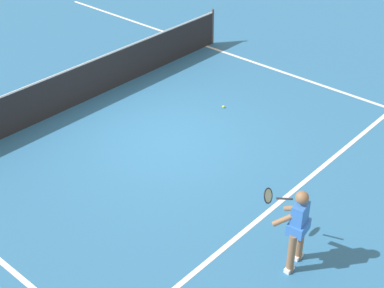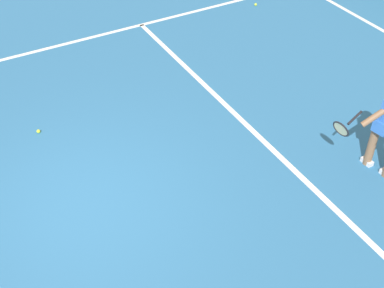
% 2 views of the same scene
% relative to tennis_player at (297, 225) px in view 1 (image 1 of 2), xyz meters
% --- Properties ---
extents(ground_plane, '(27.03, 27.03, 0.00)m').
position_rel_tennis_player_xyz_m(ground_plane, '(1.50, 4.34, -0.85)').
color(ground_plane, teal).
extents(service_line_marking, '(9.59, 0.10, 0.01)m').
position_rel_tennis_player_xyz_m(service_line_marking, '(1.50, 1.11, -0.84)').
color(service_line_marking, white).
rests_on(service_line_marking, ground).
extents(sideline_right_marking, '(0.10, 18.79, 0.01)m').
position_rel_tennis_player_xyz_m(sideline_right_marking, '(6.30, 4.34, -0.84)').
color(sideline_right_marking, white).
rests_on(sideline_right_marking, ground).
extents(court_net, '(10.27, 0.08, 1.12)m').
position_rel_tennis_player_xyz_m(court_net, '(1.50, 7.28, -0.32)').
color(court_net, '#4C4C51').
rests_on(court_net, ground).
extents(tennis_player, '(0.71, 1.02, 1.55)m').
position_rel_tennis_player_xyz_m(tennis_player, '(0.00, 0.00, 0.00)').
color(tennis_player, '#8C6647').
rests_on(tennis_player, ground).
extents(tennis_ball_far, '(0.07, 0.07, 0.07)m').
position_rel_tennis_player_xyz_m(tennis_ball_far, '(3.54, 4.36, -0.81)').
color(tennis_ball_far, '#D1E533').
rests_on(tennis_ball_far, ground).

